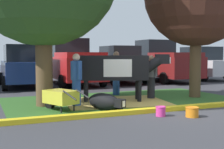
% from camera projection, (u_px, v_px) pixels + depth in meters
% --- Properties ---
extents(ground_plane, '(80.00, 80.00, 0.00)m').
position_uv_depth(ground_plane, '(163.00, 108.00, 8.98)').
color(ground_plane, '#38383D').
extents(grass_island, '(7.83, 4.28, 0.02)m').
position_uv_depth(grass_island, '(123.00, 100.00, 10.55)').
color(grass_island, '#2D5B23').
rests_on(grass_island, ground).
extents(curb_yellow, '(9.03, 0.24, 0.12)m').
position_uv_depth(curb_yellow, '(159.00, 110.00, 8.45)').
color(curb_yellow, yellow).
rests_on(curb_yellow, ground).
extents(hay_bedding, '(3.54, 2.88, 0.04)m').
position_uv_depth(hay_bedding, '(116.00, 102.00, 10.02)').
color(hay_bedding, tan).
rests_on(hay_bedding, ground).
extents(cow_holstein, '(3.03, 1.49, 1.57)m').
position_uv_depth(cow_holstein, '(116.00, 68.00, 10.12)').
color(cow_holstein, black).
rests_on(cow_holstein, ground).
extents(calf_lying, '(0.89, 1.32, 0.48)m').
position_uv_depth(calf_lying, '(105.00, 102.00, 8.66)').
color(calf_lying, black).
rests_on(calf_lying, ground).
extents(person_handler, '(0.34, 0.51, 1.53)m').
position_uv_depth(person_handler, '(151.00, 76.00, 10.73)').
color(person_handler, black).
rests_on(person_handler, ground).
extents(person_visitor_near, '(0.34, 0.53, 1.59)m').
position_uv_depth(person_visitor_near, '(76.00, 78.00, 9.20)').
color(person_visitor_near, '#23478C').
rests_on(person_visitor_near, ground).
extents(person_visitor_far, '(0.45, 0.34, 1.68)m').
position_uv_depth(person_visitor_far, '(116.00, 72.00, 11.76)').
color(person_visitor_far, '#23478C').
rests_on(person_visitor_far, ground).
extents(wheelbarrow, '(1.05, 1.58, 0.63)m').
position_uv_depth(wheelbarrow, '(60.00, 97.00, 8.53)').
color(wheelbarrow, gold).
rests_on(wheelbarrow, ground).
extents(bucket_pink, '(0.27, 0.27, 0.25)m').
position_uv_depth(bucket_pink, '(161.00, 111.00, 7.83)').
color(bucket_pink, '#EA3893').
rests_on(bucket_pink, ground).
extents(bucket_orange, '(0.34, 0.34, 0.25)m').
position_uv_depth(bucket_orange, '(192.00, 112.00, 7.73)').
color(bucket_orange, orange).
rests_on(bucket_orange, ground).
extents(sedan_red, '(2.09, 4.44, 2.02)m').
position_uv_depth(sedan_red, '(22.00, 66.00, 14.83)').
color(sedan_red, navy).
rests_on(sedan_red, ground).
extents(pickup_truck_black, '(2.31, 5.44, 2.42)m').
position_uv_depth(pickup_truck_black, '(73.00, 63.00, 16.15)').
color(pickup_truck_black, red).
rests_on(pickup_truck_black, ground).
extents(hatchback_white, '(2.09, 4.44, 2.02)m').
position_uv_depth(hatchback_white, '(119.00, 65.00, 17.02)').
color(hatchback_white, red).
rests_on(hatchback_white, ground).
extents(pickup_truck_maroon, '(2.31, 5.44, 2.42)m').
position_uv_depth(pickup_truck_maroon, '(162.00, 62.00, 18.08)').
color(pickup_truck_maroon, maroon).
rests_on(pickup_truck_maroon, ground).
extents(sedan_silver, '(2.09, 4.44, 2.02)m').
position_uv_depth(sedan_silver, '(200.00, 64.00, 19.25)').
color(sedan_silver, silver).
rests_on(sedan_silver, ground).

